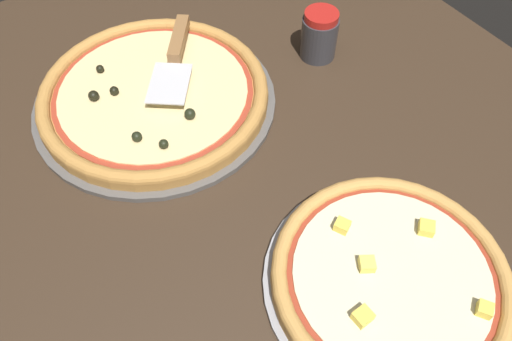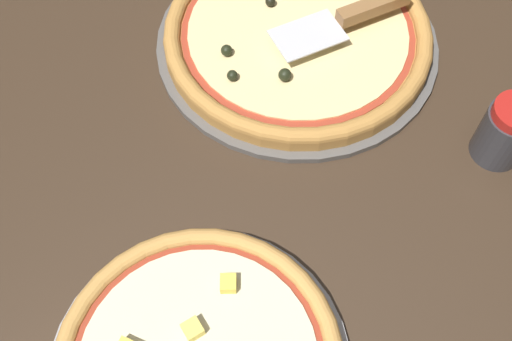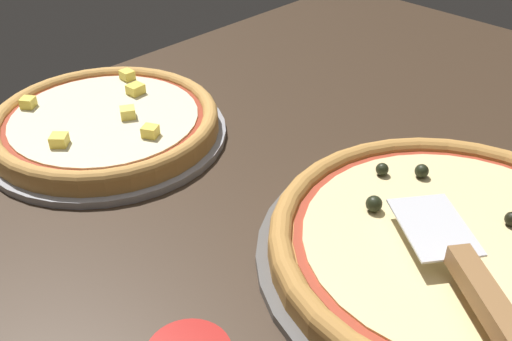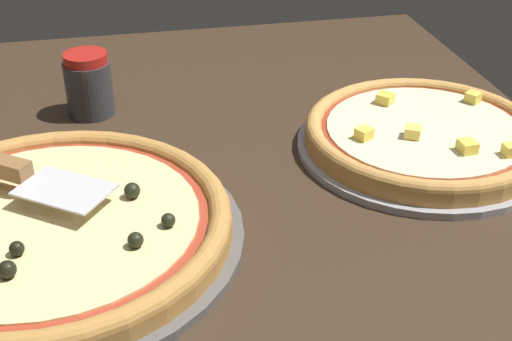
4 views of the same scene
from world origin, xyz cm
name	(u,v)px [view 4 (image 4 of 4)]	position (x,y,z in cm)	size (l,w,h in cm)	color
ground_plane	(157,253)	(0.00, 0.00, -1.80)	(133.20, 113.02, 3.60)	#38281C
pizza_pan_front	(51,239)	(-1.69, -11.12, 0.50)	(41.98, 41.98, 1.00)	#565451
pizza_front	(49,224)	(-1.67, -11.11, 2.48)	(39.46, 39.46, 4.03)	#B77F3D
pizza_pan_back	(422,147)	(-12.87, 36.69, 0.50)	(33.43, 33.43, 1.00)	#939399
pizza_back	(424,133)	(-12.87, 36.69, 2.57)	(31.43, 31.43, 3.82)	#C68E47
serving_spatula	(5,168)	(-8.90, -15.69, 5.82)	(16.12, 19.70, 2.00)	silver
parmesan_shaker	(89,85)	(-33.43, -6.38, 4.59)	(6.76, 6.76, 9.36)	#333338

